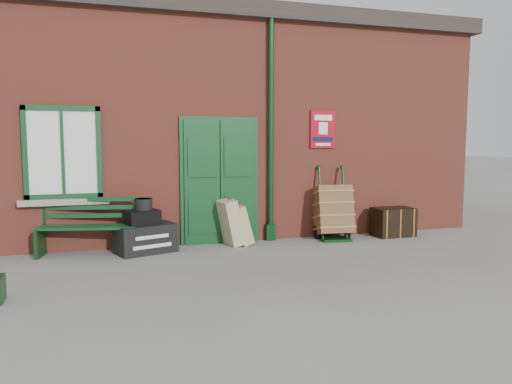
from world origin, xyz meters
name	(u,v)px	position (x,y,z in m)	size (l,w,h in m)	color
ground	(261,260)	(0.00, 0.00, 0.00)	(80.00, 80.00, 0.00)	gray
station_building	(211,126)	(0.00, 3.49, 2.16)	(10.30, 4.30, 4.36)	#9A4331
bench	(89,225)	(-2.54, 1.21, 0.48)	(1.61, 0.80, 0.96)	#103D1C
houdini_trunk	(146,238)	(-1.65, 1.08, 0.24)	(0.94, 0.52, 0.47)	black
strongbox	(142,217)	(-1.70, 1.08, 0.59)	(0.52, 0.38, 0.24)	black
hatbox	(144,204)	(-1.67, 1.11, 0.80)	(0.28, 0.28, 0.19)	black
suitcase_back	(229,222)	(-0.18, 1.25, 0.41)	(0.23, 0.57, 0.80)	tan
suitcase_front	(239,225)	(0.00, 1.25, 0.36)	(0.20, 0.51, 0.68)	tan
porter_trolley	(333,212)	(1.81, 1.20, 0.52)	(0.74, 0.79, 1.34)	#0D3414
dark_trunk	(393,222)	(3.05, 1.12, 0.27)	(0.76, 0.50, 0.55)	black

